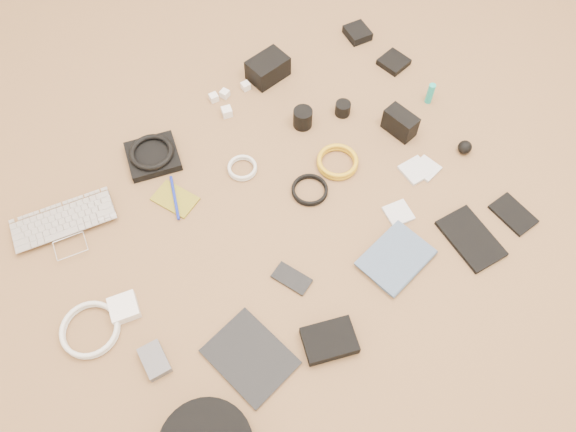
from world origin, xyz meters
TOP-DOWN VIEW (x-y plane):
  - laptop at (-0.55, 0.33)m, footprint 0.34×0.28m
  - headphone_pouch at (-0.20, 0.42)m, footprint 0.20×0.19m
  - headphones at (-0.20, 0.42)m, footprint 0.15×0.15m
  - charger_a at (0.09, 0.50)m, footprint 0.03×0.03m
  - charger_b at (0.13, 0.49)m, footprint 0.03×0.03m
  - charger_c at (0.21, 0.48)m, footprint 0.03×0.03m
  - charger_d at (0.09, 0.42)m, footprint 0.04×0.04m
  - dslr_camera at (0.31, 0.47)m, footprint 0.14×0.10m
  - lens_pouch at (0.69, 0.43)m, footprint 0.10×0.10m
  - notebook_olive at (-0.23, 0.24)m, footprint 0.12×0.15m
  - pen_blue at (-0.23, 0.24)m, footprint 0.07×0.15m
  - cable_white_a at (-0.00, 0.20)m, footprint 0.12×0.12m
  - lens_a at (0.26, 0.23)m, footprint 0.08×0.08m
  - lens_b at (0.40, 0.18)m, footprint 0.06×0.06m
  - card_reader at (0.70, 0.24)m, footprint 0.10×0.10m
  - power_brick at (-0.53, 0.02)m, footprint 0.09×0.09m
  - cable_white_b at (-0.64, 0.03)m, footprint 0.17×0.17m
  - cable_black at (0.11, 0.01)m, footprint 0.12×0.12m
  - cable_yellow at (0.25, 0.03)m, footprint 0.17×0.17m
  - flash at (0.50, 0.01)m, footprint 0.07×0.11m
  - lens_cleaner at (0.67, 0.04)m, footprint 0.03×0.03m
  - battery_charger at (-0.54, -0.15)m, footprint 0.07×0.10m
  - tablet at (-0.34, -0.30)m, footprint 0.20×0.24m
  - phone at (-0.11, -0.19)m, footprint 0.09×0.12m
  - filter_case_left at (0.27, -0.22)m, footprint 0.09×0.09m
  - filter_case_mid at (0.43, -0.14)m, footprint 0.09×0.09m
  - filter_case_right at (0.46, -0.16)m, footprint 0.08×0.08m
  - air_blower at (0.61, -0.18)m, footprint 0.05×0.05m
  - drive_case at (-0.15, -0.40)m, footprint 0.17×0.15m
  - paperback at (0.17, -0.40)m, footprint 0.22×0.17m
  - notebook_black_a at (0.38, -0.42)m, footprint 0.15×0.21m
  - notebook_black_b at (0.55, -0.44)m, footprint 0.09×0.13m

SIDE VIEW (x-z plane):
  - notebook_olive at x=-0.23m, z-range 0.00..0.01m
  - phone at x=-0.11m, z-range 0.00..0.01m
  - tablet at x=-0.34m, z-range 0.00..0.01m
  - filter_case_right at x=0.46m, z-range 0.00..0.01m
  - cable_black at x=0.11m, z-range 0.00..0.01m
  - filter_case_left at x=0.27m, z-range 0.00..0.01m
  - notebook_black_b at x=0.55m, z-range 0.00..0.01m
  - cable_white_a at x=0.00m, z-range 0.00..0.01m
  - filter_case_mid at x=0.43m, z-range 0.00..0.01m
  - cable_white_b at x=-0.64m, z-range 0.00..0.01m
  - notebook_black_a at x=0.38m, z-range 0.00..0.01m
  - cable_yellow at x=0.25m, z-range 0.00..0.01m
  - paperback at x=0.17m, z-range 0.00..0.02m
  - card_reader at x=0.70m, z-range 0.00..0.02m
  - laptop at x=-0.55m, z-range 0.00..0.02m
  - pen_blue at x=-0.23m, z-range 0.01..0.02m
  - charger_c at x=0.21m, z-range 0.00..0.03m
  - charger_b at x=0.13m, z-range 0.00..0.03m
  - charger_a at x=0.09m, z-range 0.00..0.03m
  - battery_charger at x=-0.54m, z-range 0.00..0.03m
  - headphone_pouch at x=-0.20m, z-range 0.00..0.03m
  - charger_d at x=0.09m, z-range 0.00..0.03m
  - lens_pouch at x=0.69m, z-range 0.00..0.03m
  - power_brick at x=-0.53m, z-range 0.00..0.03m
  - drive_case at x=-0.15m, z-range 0.00..0.03m
  - air_blower at x=0.61m, z-range 0.00..0.04m
  - lens_b at x=0.40m, z-range 0.00..0.05m
  - lens_a at x=0.26m, z-range 0.00..0.07m
  - headphones at x=-0.20m, z-range 0.03..0.05m
  - dslr_camera at x=0.31m, z-range 0.00..0.08m
  - lens_cleaner at x=0.67m, z-range 0.00..0.08m
  - flash at x=0.50m, z-range 0.00..0.08m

